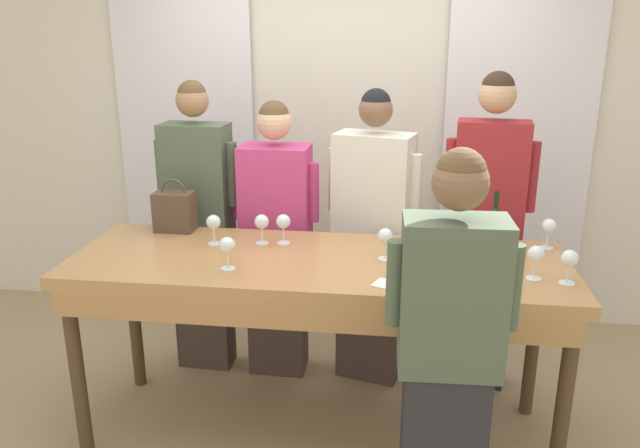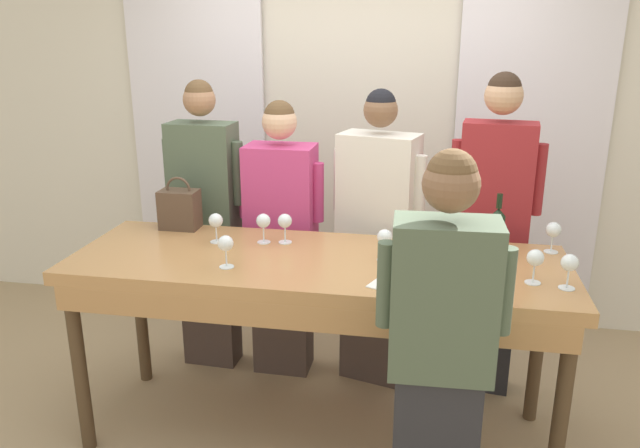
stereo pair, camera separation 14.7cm
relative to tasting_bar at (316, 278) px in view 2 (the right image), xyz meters
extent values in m
plane|color=tan|center=(0.00, 0.02, -0.90)|extent=(18.00, 18.00, 0.00)
cube|color=silver|center=(0.00, 1.59, 0.50)|extent=(12.00, 0.06, 2.80)
cube|color=white|center=(-1.16, 1.53, 0.45)|extent=(0.99, 0.03, 2.69)
cube|color=white|center=(1.16, 1.53, 0.45)|extent=(0.99, 0.03, 2.69)
cube|color=#B27F4C|center=(0.00, 0.02, 0.06)|extent=(2.42, 0.82, 0.07)
cube|color=#B27F4C|center=(0.00, -0.37, -0.03)|extent=(2.32, 0.03, 0.12)
cylinder|color=#4C3823|center=(-1.13, -0.31, -0.43)|extent=(0.07, 0.07, 0.92)
cylinder|color=#4C3823|center=(1.13, -0.31, -0.43)|extent=(0.07, 0.07, 0.92)
cylinder|color=#4C3823|center=(-1.13, 0.35, -0.43)|extent=(0.07, 0.07, 0.92)
cylinder|color=#4C3823|center=(1.13, 0.35, -0.43)|extent=(0.07, 0.07, 0.92)
cylinder|color=black|center=(0.86, 0.29, 0.19)|extent=(0.07, 0.07, 0.18)
cone|color=black|center=(0.86, 0.29, 0.30)|extent=(0.07, 0.07, 0.04)
cylinder|color=black|center=(0.86, 0.29, 0.36)|extent=(0.03, 0.03, 0.07)
cylinder|color=beige|center=(0.86, 0.29, 0.18)|extent=(0.07, 0.07, 0.07)
cube|color=brown|center=(-0.84, 0.35, 0.20)|extent=(0.21, 0.14, 0.22)
torus|color=brown|center=(-0.84, 0.35, 0.32)|extent=(0.14, 0.01, 0.14)
cylinder|color=white|center=(0.32, 0.05, 0.10)|extent=(0.07, 0.07, 0.00)
cylinder|color=white|center=(0.32, 0.05, 0.14)|extent=(0.01, 0.01, 0.08)
sphere|color=white|center=(0.32, 0.05, 0.21)|extent=(0.07, 0.07, 0.07)
cylinder|color=white|center=(1.14, 0.32, 0.10)|extent=(0.07, 0.07, 0.00)
cylinder|color=white|center=(1.14, 0.32, 0.14)|extent=(0.01, 0.01, 0.08)
sphere|color=white|center=(1.14, 0.32, 0.21)|extent=(0.07, 0.07, 0.07)
cylinder|color=white|center=(-0.56, 0.16, 0.10)|extent=(0.07, 0.07, 0.00)
cylinder|color=white|center=(-0.56, 0.16, 0.14)|extent=(0.01, 0.01, 0.08)
sphere|color=white|center=(-0.56, 0.16, 0.21)|extent=(0.07, 0.07, 0.07)
sphere|color=maroon|center=(-0.56, 0.16, 0.20)|extent=(0.05, 0.05, 0.05)
cylinder|color=white|center=(0.99, -0.11, 0.10)|extent=(0.07, 0.07, 0.00)
cylinder|color=white|center=(0.99, -0.11, 0.14)|extent=(0.01, 0.01, 0.08)
sphere|color=white|center=(0.99, -0.11, 0.21)|extent=(0.07, 0.07, 0.07)
cylinder|color=white|center=(0.66, -0.02, 0.10)|extent=(0.07, 0.07, 0.00)
cylinder|color=white|center=(0.66, -0.02, 0.14)|extent=(0.01, 0.01, 0.08)
sphere|color=white|center=(0.66, -0.02, 0.21)|extent=(0.07, 0.07, 0.07)
cylinder|color=white|center=(-0.40, -0.17, 0.10)|extent=(0.07, 0.07, 0.00)
cylinder|color=white|center=(-0.40, -0.17, 0.14)|extent=(0.01, 0.01, 0.08)
sphere|color=white|center=(-0.40, -0.17, 0.21)|extent=(0.07, 0.07, 0.07)
cylinder|color=white|center=(1.13, -0.15, 0.10)|extent=(0.07, 0.07, 0.00)
cylinder|color=white|center=(1.13, -0.15, 0.14)|extent=(0.01, 0.01, 0.08)
sphere|color=white|center=(1.13, -0.15, 0.21)|extent=(0.07, 0.07, 0.07)
cylinder|color=white|center=(-0.21, 0.22, 0.10)|extent=(0.07, 0.07, 0.00)
cylinder|color=white|center=(-0.21, 0.22, 0.14)|extent=(0.01, 0.01, 0.08)
sphere|color=white|center=(-0.21, 0.22, 0.21)|extent=(0.07, 0.07, 0.07)
cylinder|color=white|center=(-0.32, 0.20, 0.10)|extent=(0.07, 0.07, 0.00)
cylinder|color=white|center=(-0.32, 0.20, 0.14)|extent=(0.01, 0.01, 0.08)
sphere|color=white|center=(-0.32, 0.20, 0.21)|extent=(0.07, 0.07, 0.07)
sphere|color=maroon|center=(-0.32, 0.20, 0.20)|extent=(0.05, 0.05, 0.05)
cube|color=white|center=(0.34, -0.26, 0.10)|extent=(0.14, 0.14, 0.00)
cube|color=#473833|center=(-0.80, 0.65, -0.47)|extent=(0.34, 0.20, 0.86)
cube|color=#4C5B47|center=(-0.80, 0.65, 0.30)|extent=(0.40, 0.23, 0.68)
sphere|color=#9E7051|center=(-0.80, 0.65, 0.77)|extent=(0.19, 0.19, 0.19)
sphere|color=brown|center=(-0.80, 0.65, 0.81)|extent=(0.16, 0.16, 0.16)
cylinder|color=#4C5B47|center=(-0.59, 0.64, 0.35)|extent=(0.07, 0.07, 0.37)
cylinder|color=#4C5B47|center=(-1.01, 0.66, 0.35)|extent=(0.07, 0.07, 0.37)
cube|color=#473833|center=(-0.33, 0.65, -0.50)|extent=(0.34, 0.23, 0.79)
cube|color=#C63D7A|center=(-0.33, 0.65, 0.21)|extent=(0.40, 0.27, 0.63)
sphere|color=#DBAD89|center=(-0.33, 0.65, 0.66)|extent=(0.20, 0.20, 0.20)
sphere|color=brown|center=(-0.33, 0.65, 0.69)|extent=(0.18, 0.18, 0.18)
cylinder|color=#C63D7A|center=(-0.11, 0.64, 0.26)|extent=(0.07, 0.07, 0.35)
cylinder|color=#C63D7A|center=(-0.55, 0.65, 0.26)|extent=(0.07, 0.07, 0.35)
cube|color=#473833|center=(0.24, 0.65, -0.48)|extent=(0.41, 0.29, 0.84)
cube|color=silver|center=(0.24, 0.65, 0.28)|extent=(0.48, 0.35, 0.66)
sphere|color=brown|center=(0.24, 0.65, 0.74)|extent=(0.19, 0.19, 0.19)
sphere|color=black|center=(0.24, 0.65, 0.77)|extent=(0.17, 0.17, 0.17)
cylinder|color=silver|center=(0.47, 0.59, 0.33)|extent=(0.09, 0.09, 0.37)
cylinder|color=silver|center=(0.01, 0.71, 0.33)|extent=(0.09, 0.09, 0.37)
cube|color=#28282D|center=(0.88, 0.65, -0.45)|extent=(0.35, 0.21, 0.89)
cube|color=maroon|center=(0.88, 0.65, 0.34)|extent=(0.41, 0.24, 0.70)
sphere|color=tan|center=(0.88, 0.65, 0.83)|extent=(0.20, 0.20, 0.20)
sphere|color=#332319|center=(0.88, 0.65, 0.86)|extent=(0.18, 0.18, 0.18)
cylinder|color=maroon|center=(1.09, 0.62, 0.39)|extent=(0.08, 0.08, 0.39)
cylinder|color=maroon|center=(0.66, 0.67, 0.39)|extent=(0.08, 0.08, 0.39)
cube|color=#4C5B47|center=(0.60, -0.57, 0.19)|extent=(0.40, 0.25, 0.62)
sphere|color=brown|center=(0.60, -0.57, 0.64)|extent=(0.21, 0.21, 0.21)
sphere|color=brown|center=(0.60, -0.57, 0.67)|extent=(0.18, 0.18, 0.18)
cylinder|color=#4C5B47|center=(0.38, -0.58, 0.24)|extent=(0.07, 0.07, 0.34)
cylinder|color=#4C5B47|center=(0.82, -0.56, 0.24)|extent=(0.07, 0.07, 0.34)
camera|label=1|loc=(0.38, -2.79, 1.17)|focal=35.00mm
camera|label=2|loc=(0.53, -2.77, 1.17)|focal=35.00mm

